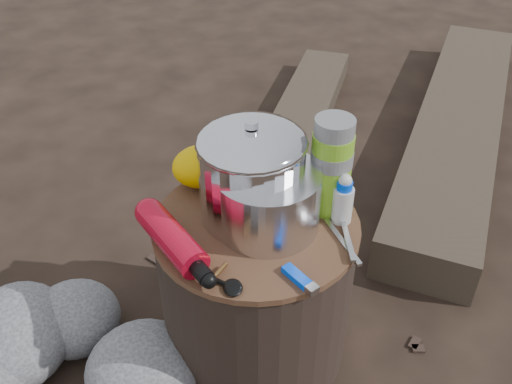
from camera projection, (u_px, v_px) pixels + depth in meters
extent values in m
plane|color=black|center=(256.00, 343.00, 1.43)|extent=(60.00, 60.00, 0.00)
cylinder|color=black|center=(256.00, 288.00, 1.31)|extent=(0.43, 0.43, 0.40)
cube|color=#392F24|center=(458.00, 125.00, 2.15)|extent=(1.20, 1.56, 0.14)
cube|color=#392F24|center=(303.00, 115.00, 2.26)|extent=(0.69, 1.04, 0.09)
cylinder|color=silver|center=(267.00, 199.00, 1.14)|extent=(0.22, 0.22, 0.13)
cylinder|color=silver|center=(252.00, 173.00, 1.14)|extent=(0.22, 0.22, 0.22)
cylinder|color=#76B722|center=(331.00, 166.00, 1.17)|extent=(0.09, 0.09, 0.21)
cylinder|color=black|center=(290.00, 159.00, 1.28)|extent=(0.07, 0.07, 0.11)
ellipsoid|color=#EDB400|center=(203.00, 166.00, 1.27)|extent=(0.14, 0.11, 0.09)
cube|color=#120E59|center=(252.00, 151.00, 1.27)|extent=(0.12, 0.06, 0.15)
cube|color=#0546F3|center=(297.00, 276.00, 1.05)|extent=(0.06, 0.08, 0.02)
cylinder|color=silver|center=(343.00, 201.00, 1.16)|extent=(0.04, 0.04, 0.10)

